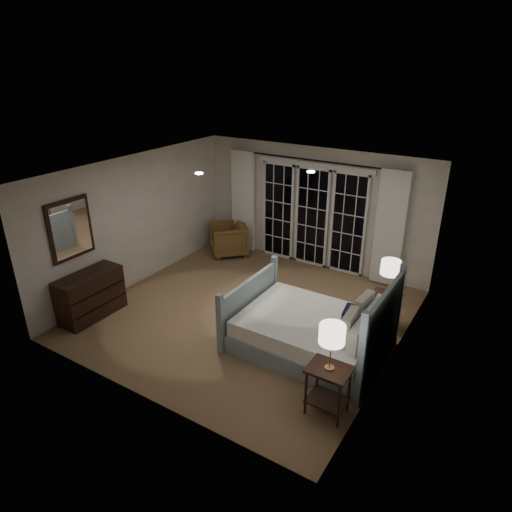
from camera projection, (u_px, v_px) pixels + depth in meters
The scene contains 20 objects.
floor at pixel (248, 313), 7.97m from camera, with size 5.00×5.00×0.00m, color #917A4E.
ceiling at pixel (246, 172), 6.95m from camera, with size 5.00×5.00×0.00m, color silver.
wall_left at pixel (137, 221), 8.68m from camera, with size 0.02×5.00×2.50m, color beige.
wall_right at pixel (399, 285), 6.25m from camera, with size 0.02×5.00×2.50m, color beige.
wall_back at pixel (313, 208), 9.40m from camera, with size 5.00×0.02×2.50m, color beige.
wall_front at pixel (134, 316), 5.53m from camera, with size 5.00×0.02×2.50m, color beige.
french_doors at pixel (312, 216), 9.43m from camera, with size 2.50×0.04×2.20m.
curtain_rod at pixel (313, 160), 8.91m from camera, with size 0.03×0.03×3.50m, color black.
curtain_left at pixel (243, 201), 10.15m from camera, with size 0.55×0.10×2.25m, color white.
curtain_right at pixel (390, 229), 8.55m from camera, with size 0.55×0.10×2.25m, color white.
downlight_a at pixel (311, 172), 7.04m from camera, with size 0.12×0.12×0.01m, color white.
downlight_b at pixel (199, 173), 6.94m from camera, with size 0.12×0.12×0.01m, color white.
bed at pixel (313, 331), 6.87m from camera, with size 2.21×1.59×1.29m.
nightstand_left at pixel (328, 383), 5.61m from camera, with size 0.52×0.42×0.68m.
nightstand_right at pixel (386, 306), 7.43m from camera, with size 0.46×0.37×0.60m.
lamp_left at pixel (332, 335), 5.32m from camera, with size 0.31×0.31×0.61m.
lamp_right at pixel (391, 268), 7.15m from camera, with size 0.31×0.31×0.60m.
armchair at pixel (229, 239), 10.21m from camera, with size 0.76×0.78×0.71m, color brown.
dresser at pixel (91, 295), 7.75m from camera, with size 0.48×1.13×0.80m.
mirror at pixel (70, 229), 7.40m from camera, with size 0.05×0.85×1.00m.
Camera 1 is at (3.78, -5.75, 4.16)m, focal length 32.00 mm.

